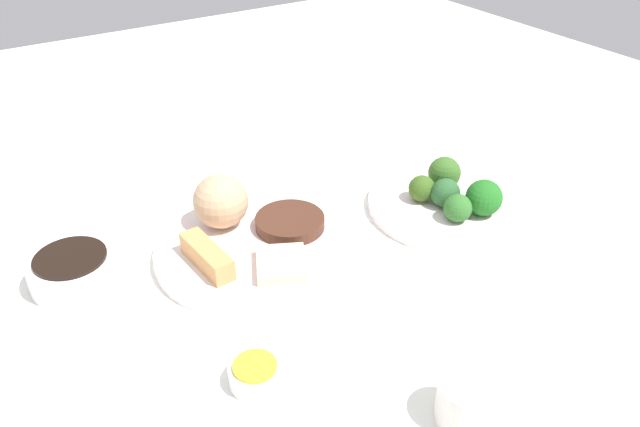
{
  "coord_description": "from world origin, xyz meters",
  "views": [
    {
      "loc": [
        -0.63,
        0.34,
        0.53
      ],
      "look_at": [
        -0.02,
        -0.05,
        0.06
      ],
      "focal_mm": 35.04,
      "sensor_mm": 36.0,
      "label": 1
    }
  ],
  "objects_px": {
    "main_plate": "(251,250)",
    "broccoli_plate": "(447,205)",
    "sauce_ramekin_hot_mustard": "(256,375)",
    "teacup": "(465,402)",
    "soy_sauce_bowl": "(73,271)"
  },
  "relations": [
    {
      "from": "soy_sauce_bowl",
      "to": "main_plate",
      "type": "bearing_deg",
      "value": -107.2
    },
    {
      "from": "teacup",
      "to": "soy_sauce_bowl",
      "type": "bearing_deg",
      "value": 32.18
    },
    {
      "from": "main_plate",
      "to": "sauce_ramekin_hot_mustard",
      "type": "relative_size",
      "value": 4.56
    },
    {
      "from": "main_plate",
      "to": "soy_sauce_bowl",
      "type": "height_order",
      "value": "soy_sauce_bowl"
    },
    {
      "from": "broccoli_plate",
      "to": "sauce_ramekin_hot_mustard",
      "type": "xyz_separation_m",
      "value": [
        -0.15,
        0.4,
        0.0
      ]
    },
    {
      "from": "soy_sauce_bowl",
      "to": "broccoli_plate",
      "type": "bearing_deg",
      "value": -103.42
    },
    {
      "from": "soy_sauce_bowl",
      "to": "sauce_ramekin_hot_mustard",
      "type": "height_order",
      "value": "soy_sauce_bowl"
    },
    {
      "from": "broccoli_plate",
      "to": "sauce_ramekin_hot_mustard",
      "type": "height_order",
      "value": "sauce_ramekin_hot_mustard"
    },
    {
      "from": "teacup",
      "to": "sauce_ramekin_hot_mustard",
      "type": "bearing_deg",
      "value": 44.57
    },
    {
      "from": "main_plate",
      "to": "broccoli_plate",
      "type": "height_order",
      "value": "main_plate"
    },
    {
      "from": "broccoli_plate",
      "to": "teacup",
      "type": "distance_m",
      "value": 0.39
    },
    {
      "from": "soy_sauce_bowl",
      "to": "teacup",
      "type": "xyz_separation_m",
      "value": [
        -0.42,
        -0.27,
        0.01
      ]
    },
    {
      "from": "broccoli_plate",
      "to": "sauce_ramekin_hot_mustard",
      "type": "distance_m",
      "value": 0.43
    },
    {
      "from": "main_plate",
      "to": "broccoli_plate",
      "type": "xyz_separation_m",
      "value": [
        -0.06,
        -0.3,
        -0.0
      ]
    },
    {
      "from": "sauce_ramekin_hot_mustard",
      "to": "teacup",
      "type": "relative_size",
      "value": 0.98
    }
  ]
}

